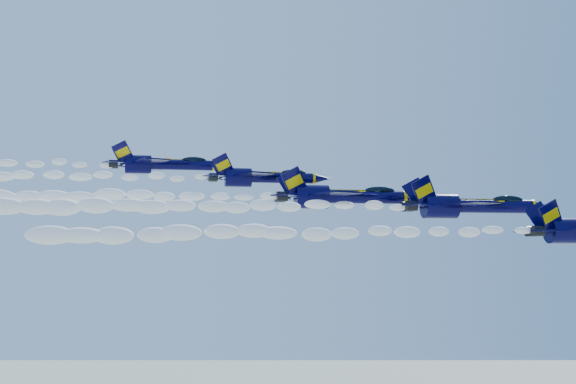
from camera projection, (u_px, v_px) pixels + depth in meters
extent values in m
ellipsoid|color=black|center=(565.00, 231.00, 71.50)|extent=(1.46, 2.52, 5.97)
cube|color=black|center=(560.00, 232.00, 75.46)|extent=(5.00, 5.93, 0.17)
cube|color=#E0B200|center=(571.00, 231.00, 75.70)|extent=(2.25, 4.68, 0.09)
cube|color=black|center=(551.00, 216.00, 70.30)|extent=(3.04, 0.96, 3.27)
cube|color=black|center=(540.00, 217.00, 72.22)|extent=(3.04, 0.96, 3.27)
cylinder|color=black|center=(538.00, 231.00, 70.32)|extent=(1.12, 1.03, 1.03)
cylinder|color=black|center=(531.00, 231.00, 71.51)|extent=(1.12, 1.03, 1.03)
ellipsoid|color=white|center=(293.00, 232.00, 66.56)|extent=(47.59, 1.82, 1.64)
cylinder|color=black|center=(494.00, 206.00, 82.63)|extent=(9.32, 1.55, 1.55)
ellipsoid|color=black|center=(440.00, 206.00, 81.46)|extent=(1.61, 2.80, 6.63)
cone|color=black|center=(542.00, 207.00, 83.70)|extent=(2.69, 1.55, 1.55)
cylinder|color=#E0B200|center=(532.00, 207.00, 83.48)|extent=(0.36, 1.61, 1.61)
ellipsoid|color=black|center=(508.00, 200.00, 83.01)|extent=(3.73, 1.21, 1.02)
cube|color=#E0B200|center=(508.00, 203.00, 82.99)|extent=(4.35, 1.04, 0.19)
cube|color=black|center=(471.00, 203.00, 77.74)|extent=(5.55, 6.58, 0.19)
cube|color=black|center=(441.00, 208.00, 85.86)|extent=(5.55, 6.58, 0.19)
cube|color=#E0B200|center=(484.00, 203.00, 78.01)|extent=(2.50, 5.19, 0.10)
cube|color=#E0B200|center=(453.00, 207.00, 86.13)|extent=(2.50, 5.19, 0.10)
cube|color=black|center=(424.00, 191.00, 80.13)|extent=(3.37, 1.07, 3.63)
cube|color=black|center=(417.00, 193.00, 82.26)|extent=(3.37, 1.07, 3.63)
cylinder|color=black|center=(411.00, 206.00, 80.15)|extent=(1.24, 1.14, 1.14)
cylinder|color=black|center=(407.00, 207.00, 81.47)|extent=(1.24, 1.14, 1.14)
cube|color=#E0B200|center=(468.00, 199.00, 82.15)|extent=(11.39, 0.36, 0.08)
ellipsoid|color=white|center=(191.00, 206.00, 76.45)|extent=(47.59, 2.02, 1.82)
cylinder|color=black|center=(366.00, 197.00, 85.32)|extent=(9.32, 1.55, 1.55)
ellipsoid|color=black|center=(312.00, 197.00, 84.15)|extent=(1.61, 2.80, 6.63)
cone|color=black|center=(414.00, 198.00, 86.40)|extent=(2.69, 1.55, 1.55)
cylinder|color=#E0B200|center=(404.00, 198.00, 86.17)|extent=(0.36, 1.61, 1.61)
ellipsoid|color=black|center=(380.00, 191.00, 85.70)|extent=(3.73, 1.21, 1.02)
cube|color=#E0B200|center=(380.00, 193.00, 85.68)|extent=(4.35, 1.04, 0.19)
cube|color=black|center=(336.00, 194.00, 80.43)|extent=(5.55, 6.58, 0.19)
cube|color=black|center=(319.00, 199.00, 88.55)|extent=(5.55, 6.58, 0.19)
cube|color=#E0B200|center=(348.00, 193.00, 80.70)|extent=(2.50, 5.19, 0.10)
cube|color=#E0B200|center=(331.00, 198.00, 88.82)|extent=(2.50, 5.19, 0.10)
cube|color=black|center=(294.00, 182.00, 82.82)|extent=(3.37, 1.07, 3.63)
cube|color=black|center=(291.00, 184.00, 84.95)|extent=(3.37, 1.07, 3.63)
cylinder|color=black|center=(282.00, 196.00, 82.84)|extent=(1.24, 1.14, 1.14)
cylinder|color=black|center=(280.00, 197.00, 84.16)|extent=(1.24, 1.14, 1.14)
cube|color=#E0B200|center=(340.00, 190.00, 84.84)|extent=(11.39, 0.36, 0.08)
ellipsoid|color=white|center=(63.00, 196.00, 79.14)|extent=(47.59, 2.02, 1.82)
cylinder|color=black|center=(282.00, 178.00, 90.51)|extent=(7.92, 1.32, 1.32)
ellipsoid|color=black|center=(238.00, 177.00, 89.52)|extent=(1.37, 2.38, 5.63)
cone|color=black|center=(322.00, 179.00, 91.43)|extent=(2.29, 1.32, 1.32)
cylinder|color=#E0B200|center=(313.00, 179.00, 91.24)|extent=(0.31, 1.37, 1.37)
ellipsoid|color=black|center=(294.00, 173.00, 90.84)|extent=(3.17, 1.03, 0.87)
cube|color=#E0B200|center=(294.00, 175.00, 90.81)|extent=(3.70, 0.88, 0.16)
cube|color=black|center=(254.00, 174.00, 86.36)|extent=(4.72, 5.59, 0.16)
cube|color=black|center=(247.00, 180.00, 93.26)|extent=(4.72, 5.59, 0.16)
cube|color=#E0B200|center=(265.00, 174.00, 86.58)|extent=(2.12, 4.41, 0.09)
cube|color=#E0B200|center=(257.00, 180.00, 93.49)|extent=(2.12, 4.41, 0.09)
cube|color=black|center=(223.00, 165.00, 88.38)|extent=(2.87, 0.91, 3.09)
cube|color=black|center=(222.00, 167.00, 90.20)|extent=(2.87, 0.91, 3.09)
cylinder|color=black|center=(214.00, 177.00, 88.41)|extent=(1.06, 0.97, 0.97)
cylinder|color=black|center=(213.00, 178.00, 89.53)|extent=(1.06, 0.97, 0.97)
cube|color=#E0B200|center=(261.00, 172.00, 90.10)|extent=(9.68, 0.31, 0.07)
ellipsoid|color=white|center=(6.00, 175.00, 84.62)|extent=(47.59, 1.72, 1.54)
cylinder|color=black|center=(182.00, 165.00, 96.34)|extent=(8.21, 1.37, 1.37)
ellipsoid|color=black|center=(138.00, 164.00, 95.32)|extent=(1.42, 2.46, 5.84)
cone|color=black|center=(222.00, 166.00, 97.29)|extent=(2.37, 1.37, 1.37)
cylinder|color=#E0B200|center=(214.00, 166.00, 97.09)|extent=(0.32, 1.42, 1.42)
ellipsoid|color=black|center=(194.00, 160.00, 96.68)|extent=(3.28, 1.07, 0.90)
cube|color=#E0B200|center=(194.00, 162.00, 96.66)|extent=(3.83, 0.91, 0.16)
cube|color=black|center=(151.00, 161.00, 92.04)|extent=(4.89, 5.80, 0.16)
cube|color=black|center=(151.00, 168.00, 99.19)|extent=(4.89, 5.80, 0.16)
cube|color=#E0B200|center=(161.00, 160.00, 92.27)|extent=(2.20, 4.57, 0.09)
cube|color=#E0B200|center=(161.00, 167.00, 99.42)|extent=(2.20, 4.57, 0.09)
cube|color=black|center=(123.00, 152.00, 94.14)|extent=(2.97, 0.94, 3.20)
cube|color=black|center=(123.00, 154.00, 96.02)|extent=(2.97, 0.94, 3.20)
cylinder|color=black|center=(113.00, 164.00, 94.16)|extent=(1.09, 1.00, 1.00)
cylinder|color=black|center=(114.00, 165.00, 95.32)|extent=(1.09, 1.00, 1.00)
cube|color=#E0B200|center=(162.00, 159.00, 95.92)|extent=(10.03, 0.32, 0.07)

